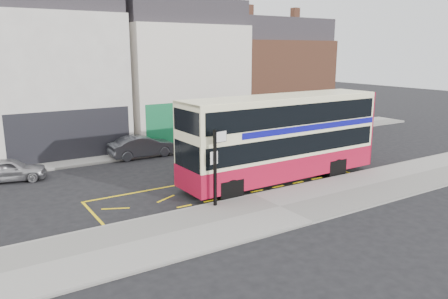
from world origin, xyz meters
TOP-DOWN VIEW (x-y plane):
  - ground at (0.00, 0.00)m, footprint 120.00×120.00m
  - pavement at (0.00, -2.30)m, footprint 40.00×4.00m
  - kerb at (0.00, -0.38)m, footprint 40.00×0.15m
  - far_pavement at (0.00, 11.00)m, footprint 50.00×3.00m
  - road_markings at (0.00, 1.60)m, footprint 14.00×3.40m
  - terrace_left at (-5.50, 14.99)m, footprint 8.00×8.01m
  - terrace_green_shop at (3.50, 14.99)m, footprint 9.00×8.01m
  - terrace_right at (12.50, 14.99)m, footprint 9.00×8.01m
  - double_decker_bus at (2.82, 1.03)m, footprint 11.27×2.80m
  - bus_stop_post at (-2.24, -0.69)m, footprint 0.83×0.17m
  - car_silver at (-9.36, 8.55)m, footprint 3.90×2.34m
  - car_grey at (-1.40, 9.80)m, footprint 4.28×1.57m
  - car_white at (11.03, 8.77)m, footprint 4.76×2.37m
  - street_tree_right at (6.16, 12.43)m, footprint 2.31×2.31m

SIDE VIEW (x-z plane):
  - ground at x=0.00m, z-range 0.00..0.00m
  - road_markings at x=0.00m, z-range 0.00..0.01m
  - pavement at x=0.00m, z-range 0.00..0.15m
  - kerb at x=0.00m, z-range 0.00..0.15m
  - far_pavement at x=0.00m, z-range 0.00..0.15m
  - car_silver at x=-9.36m, z-range 0.00..1.24m
  - car_white at x=11.03m, z-range 0.00..1.33m
  - car_grey at x=-1.40m, z-range 0.00..1.40m
  - bus_stop_post at x=-2.24m, z-range 0.46..3.80m
  - double_decker_bus at x=2.82m, z-range 0.12..4.60m
  - street_tree_right at x=6.16m, z-range 0.91..5.90m
  - terrace_right at x=12.50m, z-range -0.58..9.72m
  - terrace_green_shop at x=3.50m, z-range -0.58..10.72m
  - terrace_left at x=-5.50m, z-range -0.58..11.22m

